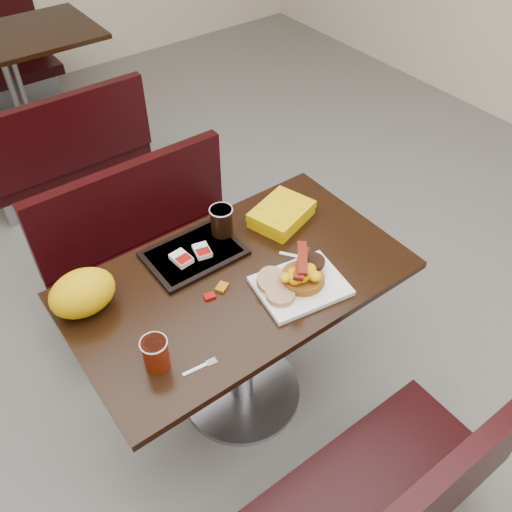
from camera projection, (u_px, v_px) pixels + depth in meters
floor at (242, 393)px, 2.46m from camera, size 6.00×7.00×0.01m
table_near at (240, 342)px, 2.20m from camera, size 1.20×0.70×0.75m
bench_near_s at (363, 482)px, 1.81m from camera, size 1.00×0.46×0.72m
bench_near_n at (155, 249)px, 2.61m from camera, size 1.00×0.46×0.72m
table_far at (18, 94)px, 3.70m from camera, size 1.20×0.70×0.75m
bench_far_s at (58, 140)px, 3.31m from camera, size 1.00×0.46×0.72m
platter at (300, 286)px, 1.90m from camera, size 0.33×0.28×0.02m
pancake_stack at (303, 277)px, 1.89m from camera, size 0.17×0.17×0.03m
sausage_patty at (312, 262)px, 1.92m from camera, size 0.10×0.10×0.01m
scrambled_eggs at (301, 276)px, 1.84m from camera, size 0.11×0.10×0.06m
bacon_strips at (301, 262)px, 1.83m from camera, size 0.19×0.18×0.01m
muffin_bottom at (280, 295)px, 1.84m from camera, size 0.11×0.11×0.02m
muffin_top at (271, 281)px, 1.87m from camera, size 0.12×0.12×0.06m
coffee_cup_near at (156, 354)px, 1.64m from camera, size 0.10×0.10×0.11m
fork at (195, 369)px, 1.66m from camera, size 0.11×0.03×0.00m
knife at (300, 257)px, 2.01m from camera, size 0.10×0.14×0.00m
condiment_syrup at (222, 287)px, 1.90m from camera, size 0.06×0.05×0.01m
condiment_ketchup at (210, 296)px, 1.87m from camera, size 0.04×0.04×0.01m
tray at (194, 253)px, 2.02m from camera, size 0.35×0.25×0.02m
hashbrown_sleeve_left at (181, 259)px, 1.97m from camera, size 0.07×0.08×0.02m
hashbrown_sleeve_right at (202, 251)px, 2.00m from camera, size 0.07×0.08×0.02m
coffee_cup_far at (222, 221)px, 2.05m from camera, size 0.09×0.09×0.11m
clamshell at (281, 214)px, 2.14m from camera, size 0.28×0.24×0.06m
paper_bag at (82, 293)px, 1.78m from camera, size 0.25×0.20×0.15m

